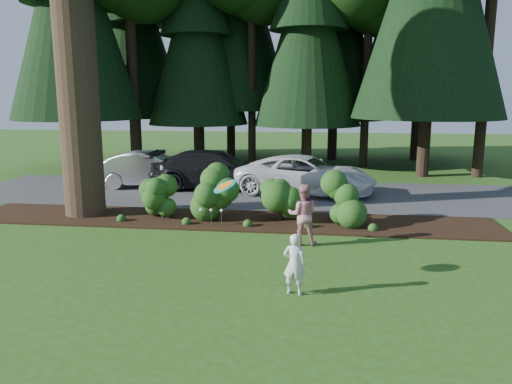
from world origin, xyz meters
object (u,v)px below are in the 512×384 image
child (294,264)px  frisbee (225,186)px  car_dark_suv (215,170)px  car_white_suv (306,175)px  adult (303,214)px  car_silver_wagon (151,170)px

child → frisbee: size_ratio=2.48×
car_dark_suv → car_white_suv: bearing=-102.9°
car_dark_suv → adult: 8.13m
car_white_suv → frisbee: 9.70m
car_dark_suv → child: (3.77, -10.46, -0.19)m
car_dark_suv → frisbee: frisbee is taller
car_white_suv → car_dark_suv: bearing=90.3°
frisbee → car_white_suv: bearing=82.5°
frisbee → adult: bearing=65.3°
car_dark_suv → child: size_ratio=4.39×
car_white_suv → child: size_ratio=4.38×
car_silver_wagon → child: size_ratio=3.66×
car_dark_suv → adult: (3.79, -7.19, -0.01)m
car_dark_suv → frisbee: 10.57m
car_dark_suv → child: 11.12m
car_white_suv → child: (0.12, -9.78, -0.16)m
car_white_suv → adult: size_ratio=3.36×
car_silver_wagon → car_dark_suv: car_dark_suv is taller
car_dark_suv → adult: bearing=-154.5°
car_white_suv → frisbee: bearing=-176.6°
car_silver_wagon → car_dark_suv: bearing=-95.0°
car_silver_wagon → car_white_suv: 6.38m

